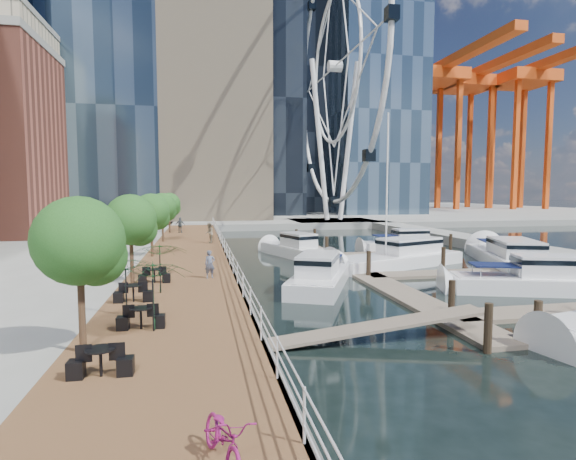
# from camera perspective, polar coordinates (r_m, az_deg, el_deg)

# --- Properties ---
(ground) EXTENTS (520.00, 520.00, 0.00)m
(ground) POSITION_cam_1_polar(r_m,az_deg,el_deg) (22.13, 10.48, -10.17)
(ground) COLOR black
(ground) RESTS_ON ground
(boardwalk) EXTENTS (6.00, 60.00, 1.00)m
(boardwalk) POSITION_cam_1_polar(r_m,az_deg,el_deg) (35.25, -12.77, -3.75)
(boardwalk) COLOR brown
(boardwalk) RESTS_ON ground
(seawall) EXTENTS (0.25, 60.00, 1.00)m
(seawall) POSITION_cam_1_polar(r_m,az_deg,el_deg) (35.29, -7.89, -3.67)
(seawall) COLOR #595954
(seawall) RESTS_ON ground
(land_far) EXTENTS (200.00, 114.00, 1.00)m
(land_far) POSITION_cam_1_polar(r_m,az_deg,el_deg) (122.22, -7.44, 2.40)
(land_far) COLOR gray
(land_far) RESTS_ON ground
(breakwater) EXTENTS (4.00, 60.00, 1.00)m
(breakwater) POSITION_cam_1_polar(r_m,az_deg,el_deg) (48.96, 23.74, -1.65)
(breakwater) COLOR gray
(breakwater) RESTS_ON ground
(pier) EXTENTS (14.00, 12.00, 1.00)m
(pier) POSITION_cam_1_polar(r_m,az_deg,el_deg) (75.31, 5.80, 0.89)
(pier) COLOR gray
(pier) RESTS_ON ground
(railing) EXTENTS (0.10, 60.00, 1.05)m
(railing) POSITION_cam_1_polar(r_m,az_deg,el_deg) (35.15, -8.07, -2.02)
(railing) COLOR white
(railing) RESTS_ON boardwalk
(floating_docks) EXTENTS (16.00, 34.00, 2.60)m
(floating_docks) POSITION_cam_1_polar(r_m,az_deg,el_deg) (34.21, 16.76, -4.11)
(floating_docks) COLOR #6D6051
(floating_docks) RESTS_ON ground
(ferris_wheel) EXTENTS (5.80, 45.60, 47.80)m
(ferris_wheel) POSITION_cam_1_polar(r_m,az_deg,el_deg) (77.79, 5.97, 19.91)
(ferris_wheel) COLOR white
(ferris_wheel) RESTS_ON ground
(port_cranes) EXTENTS (40.00, 52.00, 38.00)m
(port_cranes) POSITION_cam_1_polar(r_m,az_deg,el_deg) (138.80, 22.30, 10.43)
(port_cranes) COLOR #D84C14
(port_cranes) RESTS_ON ground
(street_trees) EXTENTS (2.60, 42.60, 4.60)m
(street_trees) POSITION_cam_1_polar(r_m,az_deg,el_deg) (34.05, -16.98, 2.27)
(street_trees) COLOR #3F2B1C
(street_trees) RESTS_ON ground
(cafe_tables) EXTENTS (2.50, 13.70, 0.74)m
(cafe_tables) POSITION_cam_1_polar(r_m,az_deg,el_deg) (18.53, -18.65, -8.95)
(cafe_tables) COLOR black
(cafe_tables) RESTS_ON ground
(yacht_foreground) EXTENTS (9.67, 5.30, 2.15)m
(yacht_foreground) POSITION_cam_1_polar(r_m,az_deg,el_deg) (29.18, 28.24, -7.01)
(yacht_foreground) COLOR white
(yacht_foreground) RESTS_ON ground
(bicycle) EXTENTS (1.09, 1.98, 0.99)m
(bicycle) POSITION_cam_1_polar(r_m,az_deg,el_deg) (8.58, -8.13, -24.65)
(bicycle) COLOR #7E1251
(bicycle) RESTS_ON boardwalk
(pedestrian_near) EXTENTS (0.63, 0.48, 1.53)m
(pedestrian_near) POSITION_cam_1_polar(r_m,az_deg,el_deg) (24.97, -9.90, -4.30)
(pedestrian_near) COLOR #4E5468
(pedestrian_near) RESTS_ON boardwalk
(pedestrian_mid) EXTENTS (0.78, 0.96, 1.86)m
(pedestrian_mid) POSITION_cam_1_polar(r_m,az_deg,el_deg) (41.84, -9.98, -0.38)
(pedestrian_mid) COLOR #7C6D56
(pedestrian_mid) RESTS_ON boardwalk
(pedestrian_far) EXTENTS (1.13, 0.66, 1.80)m
(pedestrian_far) POSITION_cam_1_polar(r_m,az_deg,el_deg) (52.96, -13.53, 0.61)
(pedestrian_far) COLOR #32393E
(pedestrian_far) RESTS_ON boardwalk
(moored_yachts) EXTENTS (23.99, 31.21, 11.50)m
(moored_yachts) POSITION_cam_1_polar(r_m,az_deg,el_deg) (35.11, 15.00, -4.66)
(moored_yachts) COLOR white
(moored_yachts) RESTS_ON ground
(cafe_seating) EXTENTS (4.31, 8.85, 2.40)m
(cafe_seating) POSITION_cam_1_polar(r_m,az_deg,el_deg) (18.60, -17.34, -6.35)
(cafe_seating) COLOR #0F371B
(cafe_seating) RESTS_ON ground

